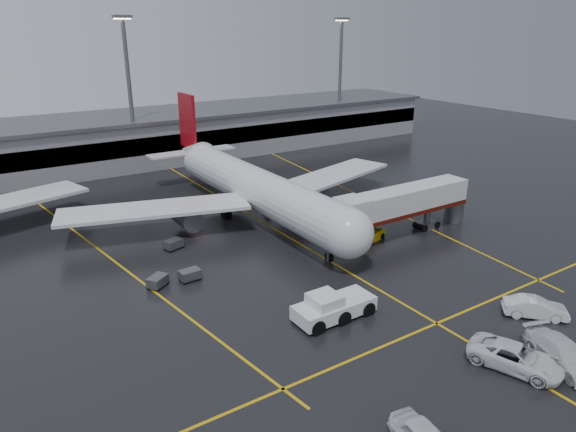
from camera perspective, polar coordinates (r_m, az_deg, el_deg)
ground at (r=61.34m, az=0.54°, el=-2.62°), size 220.00×220.00×0.00m
apron_line_centre at (r=61.34m, az=0.54°, el=-2.62°), size 0.25×90.00×0.02m
apron_line_stop at (r=46.65m, az=16.02°, el=-11.26°), size 60.00×0.25×0.02m
apron_line_left at (r=62.80m, az=-20.18°, el=-3.36°), size 9.99×69.35×0.02m
apron_line_right at (r=79.12m, az=7.39°, el=2.50°), size 7.57×69.64×0.02m
terminal at (r=101.90m, az=-14.75°, el=8.47°), size 122.00×19.00×8.60m
light_mast_mid at (r=93.34m, az=-17.05°, el=13.57°), size 3.00×1.20×25.45m
light_mast_right at (r=114.54m, az=5.75°, el=15.37°), size 3.00×1.20×25.45m
main_airliner at (r=67.73m, az=-4.01°, el=3.33°), size 48.80×45.60×14.10m
jet_bridge at (r=62.86m, az=12.68°, el=1.27°), size 19.90×3.40×6.05m
pushback_tractor at (r=45.29m, az=4.87°, el=-9.98°), size 7.29×3.13×2.60m
belt_loader at (r=61.90m, az=9.15°, el=-2.11°), size 3.89×2.45×2.30m
service_van_a at (r=42.71m, az=23.70°, el=-14.01°), size 5.14×7.32×1.85m
service_van_b at (r=44.50m, az=28.00°, el=-13.25°), size 4.60×7.10×1.91m
service_van_c at (r=50.22m, az=25.52°, el=-9.07°), size 4.97×5.08×1.74m
baggage_cart_a at (r=52.52m, az=-10.73°, el=-6.33°), size 2.05×1.38×1.12m
baggage_cart_b at (r=51.93m, az=-14.13°, el=-6.93°), size 2.38×2.20×1.12m
baggage_cart_c at (r=60.05m, az=-12.49°, el=-3.00°), size 2.30×1.85×1.12m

